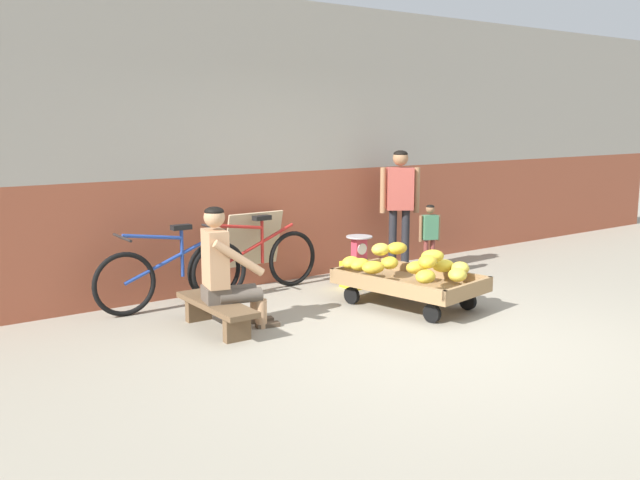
{
  "coord_description": "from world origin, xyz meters",
  "views": [
    {
      "loc": [
        -4.4,
        -4.12,
        1.91
      ],
      "look_at": [
        -0.35,
        1.33,
        0.75
      ],
      "focal_mm": 39.86,
      "sensor_mm": 36.0,
      "label": 1
    }
  ],
  "objects_px": {
    "bicycle_far_left": "(255,261)",
    "customer_adult": "(400,197)",
    "low_bench": "(217,309)",
    "plastic_crate": "(359,274)",
    "weighing_scale": "(359,248)",
    "bicycle_near_left": "(173,275)",
    "sign_board": "(252,250)",
    "vendor_seated": "(225,269)",
    "customer_child": "(430,232)",
    "banana_cart": "(409,284)"
  },
  "relations": [
    {
      "from": "plastic_crate",
      "to": "customer_child",
      "type": "height_order",
      "value": "customer_child"
    },
    {
      "from": "vendor_seated",
      "to": "customer_adult",
      "type": "bearing_deg",
      "value": 16.13
    },
    {
      "from": "weighing_scale",
      "to": "customer_adult",
      "type": "bearing_deg",
      "value": 18.22
    },
    {
      "from": "vendor_seated",
      "to": "bicycle_near_left",
      "type": "height_order",
      "value": "vendor_seated"
    },
    {
      "from": "vendor_seated",
      "to": "bicycle_far_left",
      "type": "bearing_deg",
      "value": 47.84
    },
    {
      "from": "sign_board",
      "to": "weighing_scale",
      "type": "bearing_deg",
      "value": -36.89
    },
    {
      "from": "plastic_crate",
      "to": "bicycle_far_left",
      "type": "bearing_deg",
      "value": 156.1
    },
    {
      "from": "bicycle_near_left",
      "to": "vendor_seated",
      "type": "bearing_deg",
      "value": -85.65
    },
    {
      "from": "plastic_crate",
      "to": "customer_child",
      "type": "xyz_separation_m",
      "value": [
        1.06,
        -0.07,
        0.4
      ]
    },
    {
      "from": "plastic_crate",
      "to": "weighing_scale",
      "type": "xyz_separation_m",
      "value": [
        0.0,
        -0.0,
        0.3
      ]
    },
    {
      "from": "vendor_seated",
      "to": "customer_child",
      "type": "bearing_deg",
      "value": 8.96
    },
    {
      "from": "banana_cart",
      "to": "weighing_scale",
      "type": "distance_m",
      "value": 1.02
    },
    {
      "from": "banana_cart",
      "to": "customer_adult",
      "type": "height_order",
      "value": "customer_adult"
    },
    {
      "from": "bicycle_far_left",
      "to": "banana_cart",
      "type": "bearing_deg",
      "value": -57.17
    },
    {
      "from": "sign_board",
      "to": "customer_adult",
      "type": "relative_size",
      "value": 0.57
    },
    {
      "from": "banana_cart",
      "to": "plastic_crate",
      "type": "distance_m",
      "value": 1.0
    },
    {
      "from": "low_bench",
      "to": "vendor_seated",
      "type": "bearing_deg",
      "value": -13.18
    },
    {
      "from": "banana_cart",
      "to": "bicycle_near_left",
      "type": "distance_m",
      "value": 2.41
    },
    {
      "from": "weighing_scale",
      "to": "customer_adult",
      "type": "relative_size",
      "value": 0.2
    },
    {
      "from": "bicycle_near_left",
      "to": "sign_board",
      "type": "distance_m",
      "value": 1.19
    },
    {
      "from": "bicycle_near_left",
      "to": "customer_child",
      "type": "distance_m",
      "value": 3.22
    },
    {
      "from": "weighing_scale",
      "to": "vendor_seated",
      "type": "bearing_deg",
      "value": -164.79
    },
    {
      "from": "bicycle_near_left",
      "to": "sign_board",
      "type": "bearing_deg",
      "value": 16.57
    },
    {
      "from": "bicycle_near_left",
      "to": "customer_child",
      "type": "xyz_separation_m",
      "value": [
        3.18,
        -0.46,
        0.19
      ]
    },
    {
      "from": "bicycle_near_left",
      "to": "plastic_crate",
      "type": "bearing_deg",
      "value": -10.63
    },
    {
      "from": "plastic_crate",
      "to": "weighing_scale",
      "type": "bearing_deg",
      "value": -90.0
    },
    {
      "from": "bicycle_near_left",
      "to": "bicycle_far_left",
      "type": "height_order",
      "value": "same"
    },
    {
      "from": "sign_board",
      "to": "plastic_crate",
      "type": "bearing_deg",
      "value": -36.85
    },
    {
      "from": "vendor_seated",
      "to": "bicycle_near_left",
      "type": "relative_size",
      "value": 0.69
    },
    {
      "from": "plastic_crate",
      "to": "sign_board",
      "type": "height_order",
      "value": "sign_board"
    },
    {
      "from": "vendor_seated",
      "to": "customer_adult",
      "type": "relative_size",
      "value": 0.75
    },
    {
      "from": "plastic_crate",
      "to": "sign_board",
      "type": "distance_m",
      "value": 1.26
    },
    {
      "from": "banana_cart",
      "to": "customer_child",
      "type": "bearing_deg",
      "value": 37.21
    },
    {
      "from": "vendor_seated",
      "to": "bicycle_near_left",
      "type": "bearing_deg",
      "value": 94.35
    },
    {
      "from": "sign_board",
      "to": "low_bench",
      "type": "bearing_deg",
      "value": -132.08
    },
    {
      "from": "banana_cart",
      "to": "vendor_seated",
      "type": "height_order",
      "value": "vendor_seated"
    },
    {
      "from": "sign_board",
      "to": "customer_child",
      "type": "bearing_deg",
      "value": -21.48
    },
    {
      "from": "plastic_crate",
      "to": "customer_child",
      "type": "distance_m",
      "value": 1.13
    },
    {
      "from": "plastic_crate",
      "to": "weighing_scale",
      "type": "relative_size",
      "value": 1.2
    },
    {
      "from": "bicycle_far_left",
      "to": "customer_child",
      "type": "xyz_separation_m",
      "value": [
        2.16,
        -0.55,
        0.19
      ]
    },
    {
      "from": "vendor_seated",
      "to": "sign_board",
      "type": "height_order",
      "value": "vendor_seated"
    },
    {
      "from": "bicycle_near_left",
      "to": "low_bench",
      "type": "bearing_deg",
      "value": -90.79
    },
    {
      "from": "plastic_crate",
      "to": "bicycle_far_left",
      "type": "xyz_separation_m",
      "value": [
        -1.1,
        0.49,
        0.2
      ]
    },
    {
      "from": "sign_board",
      "to": "customer_child",
      "type": "xyz_separation_m",
      "value": [
        2.04,
        -0.8,
        0.11
      ]
    },
    {
      "from": "bicycle_far_left",
      "to": "customer_adult",
      "type": "height_order",
      "value": "customer_adult"
    },
    {
      "from": "banana_cart",
      "to": "vendor_seated",
      "type": "bearing_deg",
      "value": 167.28
    },
    {
      "from": "low_bench",
      "to": "plastic_crate",
      "type": "relative_size",
      "value": 3.08
    },
    {
      "from": "vendor_seated",
      "to": "bicycle_near_left",
      "type": "xyz_separation_m",
      "value": [
        -0.07,
        0.95,
        -0.21
      ]
    },
    {
      "from": "bicycle_far_left",
      "to": "customer_child",
      "type": "distance_m",
      "value": 2.24
    },
    {
      "from": "customer_adult",
      "to": "bicycle_far_left",
      "type": "bearing_deg",
      "value": 174.36
    }
  ]
}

